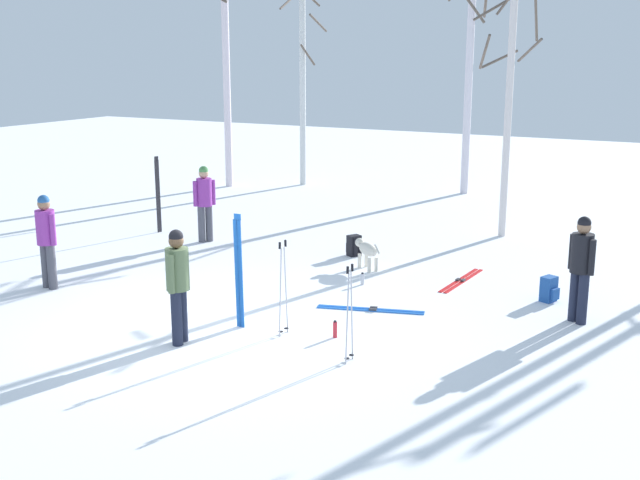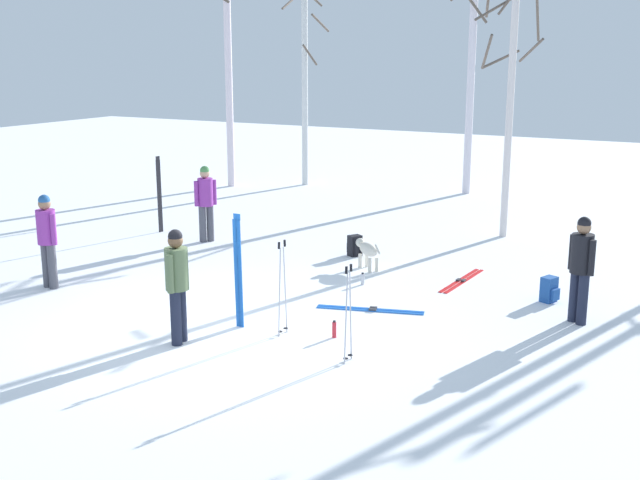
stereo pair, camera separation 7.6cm
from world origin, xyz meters
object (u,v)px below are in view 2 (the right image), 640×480
Objects in this scene: person_3 at (47,235)px; water_bottle_1 at (363,279)px; person_0 at (206,199)px; water_bottle_0 at (334,329)px; person_1 at (177,279)px; ski_pair_planted_1 at (238,271)px; person_2 at (581,263)px; birch_tree_3 at (511,101)px; ski_pair_lying_0 at (462,281)px; ski_pair_lying_1 at (370,310)px; ski_poles_1 at (282,285)px; birch_tree_2 at (472,76)px; backpack_0 at (549,290)px; backpack_1 at (355,246)px; dog at (367,250)px; birch_tree_0 at (228,50)px; ski_pair_planted_0 at (159,195)px; ski_poles_0 at (348,311)px; birch_tree_1 at (305,82)px.

person_3 is 5.75m from water_bottle_1.
person_0 is 6.48× the size of water_bottle_0.
ski_pair_planted_1 reaches higher than person_1.
ski_pair_planted_1 is (-4.60, -2.70, -0.08)m from person_2.
person_0 is 0.28× the size of birch_tree_3.
ski_pair_lying_0 is (2.25, 4.07, -0.89)m from ski_pair_planted_1.
ski_poles_1 is (-0.69, -1.68, 0.77)m from ski_pair_lying_1.
person_0 is 0.26× the size of birch_tree_2.
backpack_0 is (2.50, 1.87, 0.20)m from ski_pair_lying_1.
person_0 is at bearing 142.53° from water_bottle_0.
water_bottle_1 is (-0.81, 2.70, -0.02)m from water_bottle_0.
person_2 is 0.95× the size of ski_pair_planted_1.
ski_poles_1 is at bearing -88.86° from water_bottle_1.
backpack_1 is at bearing 103.16° from ski_poles_1.
birch_tree_2 reaches higher than dog.
ski_pair_lying_0 is (1.92, 0.08, -0.38)m from dog.
birch_tree_2 is at bearing 18.10° from birch_tree_0.
ski_pair_lying_0 is at bearing 2.39° from dog.
birch_tree_2 is at bearing 92.79° from ski_pair_planted_1.
ski_pair_planted_0 is 7.12m from ski_pair_planted_1.
ski_pair_lying_0 is at bearing 62.50° from person_1.
person_1 is 14.37m from birch_tree_2.
ski_pair_planted_0 reaches higher than ski_pair_planted_1.
water_bottle_0 is (6.90, -4.38, -0.77)m from ski_pair_planted_0.
person_2 is 7.49× the size of water_bottle_1.
ski_pair_planted_1 is at bearing -137.96° from backpack_0.
person_0 is 2.27× the size of dog.
ski_pair_planted_0 is 7.70m from ski_pair_lying_0.
water_bottle_1 is (0.38, -1.01, -0.28)m from dog.
ski_pair_lying_0 is 1.89m from water_bottle_1.
person_2 is 4.67m from ski_poles_1.
person_1 is 1.24× the size of ski_poles_0.
birch_tree_2 reaches higher than person_0.
birch_tree_1 reaches higher than ski_poles_1.
water_bottle_0 is (1.87, -4.54, -0.09)m from backpack_1.
dog is at bearing 111.90° from ski_poles_0.
birch_tree_1 is (-7.22, 11.95, 3.12)m from water_bottle_0.
ski_pair_lying_0 is (-2.35, 1.37, -0.97)m from person_2.
birch_tree_2 is (-4.61, 9.58, 3.27)m from backpack_0.
person_3 reaches higher than backpack_0.
person_3 is 0.28× the size of birch_tree_3.
birch_tree_2 is (-0.64, 13.15, 2.58)m from ski_pair_planted_1.
birch_tree_1 is (-5.70, 12.22, 2.35)m from ski_pair_planted_1.
birch_tree_2 reaches higher than water_bottle_0.
backpack_0 is at bearing -32.15° from birch_tree_0.
ski_poles_1 is 8.48m from birch_tree_3.
backpack_1 is 4.92m from birch_tree_3.
person_3 is 7.49× the size of water_bottle_1.
ski_poles_1 is (4.62, -4.36, -0.20)m from person_0.
birch_tree_2 reaches higher than ski_poles_0.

